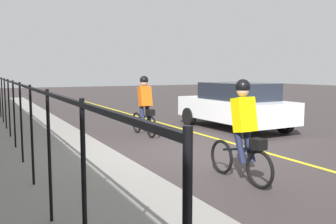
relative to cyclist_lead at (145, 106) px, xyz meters
name	(u,v)px	position (x,y,z in m)	size (l,w,h in m)	color
ground_plane	(191,152)	(-2.70, -0.05, -0.91)	(80.00, 80.00, 0.00)	#362F2F
lane_line_centre	(244,146)	(-2.70, -1.65, -0.91)	(36.00, 0.12, 0.01)	yellow
sidewalk	(45,166)	(-2.70, 3.35, -0.84)	(40.00, 3.20, 0.15)	gray
iron_fence	(17,101)	(-1.70, 3.75, 0.40)	(14.77, 0.04, 1.60)	black
cyclist_lead	(145,106)	(0.00, 0.00, 0.00)	(1.71, 0.37, 1.83)	black
cyclist_follow	(243,131)	(-5.17, 0.37, 0.00)	(1.71, 0.37, 1.83)	black
patrol_sedan	(235,105)	(-0.23, -3.22, -0.09)	(4.46, 2.04, 1.58)	silver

